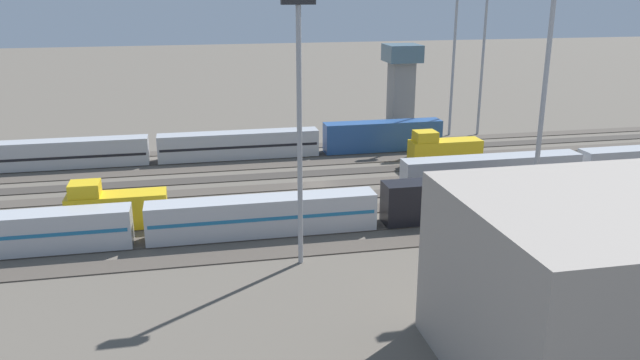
# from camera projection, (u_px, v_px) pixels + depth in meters

# --- Properties ---
(ground_plane) EXTENTS (400.00, 400.00, 0.00)m
(ground_plane) POSITION_uv_depth(u_px,v_px,m) (317.00, 185.00, 80.18)
(ground_plane) COLOR #60594F
(track_bed_0) EXTENTS (140.00, 2.80, 0.12)m
(track_bed_0) POSITION_uv_depth(u_px,v_px,m) (291.00, 147.00, 98.87)
(track_bed_0) COLOR #4C443D
(track_bed_0) RESTS_ON ground_plane
(track_bed_1) EXTENTS (140.00, 2.80, 0.12)m
(track_bed_1) POSITION_uv_depth(u_px,v_px,m) (297.00, 155.00, 94.19)
(track_bed_1) COLOR #3D3833
(track_bed_1) RESTS_ON ground_plane
(track_bed_2) EXTENTS (140.00, 2.80, 0.12)m
(track_bed_2) POSITION_uv_depth(u_px,v_px,m) (303.00, 164.00, 89.52)
(track_bed_2) COLOR #4C443D
(track_bed_2) RESTS_ON ground_plane
(track_bed_3) EXTENTS (140.00, 2.80, 0.12)m
(track_bed_3) POSITION_uv_depth(u_px,v_px,m) (309.00, 174.00, 84.84)
(track_bed_3) COLOR #3D3833
(track_bed_3) RESTS_ON ground_plane
(track_bed_4) EXTENTS (140.00, 2.80, 0.12)m
(track_bed_4) POSITION_uv_depth(u_px,v_px,m) (317.00, 185.00, 80.17)
(track_bed_4) COLOR #4C443D
(track_bed_4) RESTS_ON ground_plane
(track_bed_5) EXTENTS (140.00, 2.80, 0.12)m
(track_bed_5) POSITION_uv_depth(u_px,v_px,m) (325.00, 197.00, 75.49)
(track_bed_5) COLOR #4C443D
(track_bed_5) RESTS_ON ground_plane
(track_bed_6) EXTENTS (140.00, 2.80, 0.12)m
(track_bed_6) POSITION_uv_depth(u_px,v_px,m) (335.00, 211.00, 70.82)
(track_bed_6) COLOR #4C443D
(track_bed_6) RESTS_ON ground_plane
(track_bed_7) EXTENTS (140.00, 2.80, 0.12)m
(track_bed_7) POSITION_uv_depth(u_px,v_px,m) (346.00, 227.00, 66.14)
(track_bed_7) COLOR #4C443D
(track_bed_7) RESTS_ON ground_plane
(track_bed_8) EXTENTS (140.00, 2.80, 0.12)m
(track_bed_8) POSITION_uv_depth(u_px,v_px,m) (358.00, 246.00, 61.47)
(track_bed_8) COLOR #4C443D
(track_bed_8) RESTS_ON ground_plane
(train_on_track_6) EXTENTS (10.00, 3.00, 5.00)m
(train_on_track_6) POSITION_uv_depth(u_px,v_px,m) (115.00, 208.00, 65.60)
(train_on_track_6) COLOR gold
(train_on_track_6) RESTS_ON ground_plane
(train_on_track_3) EXTENTS (10.00, 3.00, 5.00)m
(train_on_track_3) POSITION_uv_depth(u_px,v_px,m) (443.00, 151.00, 87.93)
(train_on_track_3) COLOR gold
(train_on_track_3) RESTS_ON ground_plane
(train_on_track_5) EXTENTS (47.20, 3.00, 3.80)m
(train_on_track_5) POSITION_uv_depth(u_px,v_px,m) (579.00, 166.00, 81.45)
(train_on_track_5) COLOR #B7BABF
(train_on_track_5) RESTS_ON ground_plane
(train_on_track_1) EXTENTS (66.40, 3.06, 4.40)m
(train_on_track_1) POSITION_uv_depth(u_px,v_px,m) (224.00, 145.00, 91.50)
(train_on_track_1) COLOR #285193
(train_on_track_1) RESTS_ON ground_plane
(train_on_track_7) EXTENTS (66.40, 3.06, 4.40)m
(train_on_track_7) POSITION_uv_depth(u_px,v_px,m) (241.00, 216.00, 63.41)
(train_on_track_7) COLOR black
(train_on_track_7) RESTS_ON ground_plane
(light_mast_0) EXTENTS (2.80, 0.70, 31.96)m
(light_mast_0) POSITION_uv_depth(u_px,v_px,m) (486.00, 13.00, 101.66)
(light_mast_0) COLOR #9EA0A5
(light_mast_0) RESTS_ON ground_plane
(light_mast_1) EXTENTS (2.80, 0.70, 27.95)m
(light_mast_1) POSITION_uv_depth(u_px,v_px,m) (547.00, 62.00, 55.93)
(light_mast_1) COLOR #9EA0A5
(light_mast_1) RESTS_ON ground_plane
(light_mast_2) EXTENTS (2.80, 0.70, 29.52)m
(light_mast_2) POSITION_uv_depth(u_px,v_px,m) (456.00, 21.00, 101.46)
(light_mast_2) COLOR #9EA0A5
(light_mast_2) RESTS_ON ground_plane
(light_mast_3) EXTENTS (2.80, 0.70, 23.91)m
(light_mast_3) POSITION_uv_depth(u_px,v_px,m) (299.00, 93.00, 53.38)
(light_mast_3) COLOR #9EA0A5
(light_mast_3) RESTS_ON ground_plane
(control_tower) EXTENTS (6.00, 6.00, 14.13)m
(control_tower) POSITION_uv_depth(u_px,v_px,m) (401.00, 78.00, 113.38)
(control_tower) COLOR gray
(control_tower) RESTS_ON ground_plane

